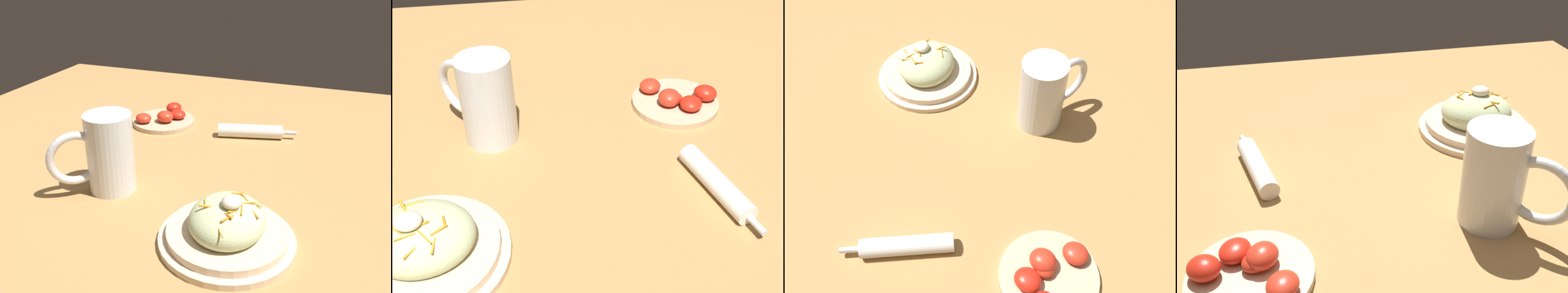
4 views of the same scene
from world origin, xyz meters
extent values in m
plane|color=#B2844C|center=(0.00, 0.00, 0.00)|extent=(1.43, 1.43, 0.00)
cylinder|color=beige|center=(-0.24, -0.23, 0.01)|extent=(0.23, 0.23, 0.01)
cylinder|color=beige|center=(-0.24, -0.23, 0.02)|extent=(0.21, 0.21, 0.01)
ellipsoid|color=beige|center=(-0.24, -0.23, 0.05)|extent=(0.14, 0.13, 0.07)
cylinder|color=orange|center=(-0.21, -0.25, 0.08)|extent=(0.02, 0.02, 0.00)
cylinder|color=orange|center=(-0.27, -0.24, 0.08)|extent=(0.02, 0.02, 0.01)
cylinder|color=orange|center=(-0.25, -0.25, 0.08)|extent=(0.03, 0.01, 0.00)
cylinder|color=orange|center=(-0.24, -0.24, 0.08)|extent=(0.02, 0.01, 0.00)
cylinder|color=orange|center=(-0.23, -0.26, 0.08)|extent=(0.02, 0.02, 0.01)
cylinder|color=orange|center=(-0.28, -0.24, 0.08)|extent=(0.01, 0.02, 0.00)
cylinder|color=orange|center=(-0.21, -0.23, 0.08)|extent=(0.01, 0.02, 0.00)
cylinder|color=orange|center=(-0.25, -0.27, 0.07)|extent=(0.02, 0.02, 0.01)
cylinder|color=orange|center=(-0.30, -0.23, 0.07)|extent=(0.03, 0.02, 0.01)
cylinder|color=orange|center=(-0.26, -0.20, 0.08)|extent=(0.02, 0.03, 0.01)
cylinder|color=orange|center=(-0.28, -0.24, 0.08)|extent=(0.02, 0.02, 0.00)
cylinder|color=orange|center=(-0.22, -0.27, 0.07)|extent=(0.01, 0.02, 0.01)
cylinder|color=orange|center=(-0.25, -0.19, 0.08)|extent=(0.02, 0.01, 0.00)
ellipsoid|color=#EFEACC|center=(-0.25, -0.24, 0.09)|extent=(0.04, 0.03, 0.02)
cylinder|color=white|center=(-0.15, 0.05, 0.08)|extent=(0.10, 0.10, 0.16)
cylinder|color=gold|center=(-0.15, 0.05, 0.05)|extent=(0.09, 0.09, 0.09)
cylinder|color=white|center=(-0.15, 0.05, 0.10)|extent=(0.09, 0.09, 0.01)
torus|color=white|center=(-0.20, 0.10, 0.08)|extent=(0.09, 0.09, 0.11)
cylinder|color=white|center=(0.20, -0.16, 0.02)|extent=(0.07, 0.17, 0.03)
cylinder|color=silver|center=(0.23, -0.26, 0.02)|extent=(0.02, 0.04, 0.01)
cylinder|color=#D1B28E|center=(0.22, 0.10, 0.01)|extent=(0.17, 0.17, 0.01)
ellipsoid|color=red|center=(0.24, 0.06, 0.02)|extent=(0.06, 0.06, 0.02)
ellipsoid|color=red|center=(0.27, 0.09, 0.03)|extent=(0.06, 0.06, 0.03)
ellipsoid|color=red|center=(0.20, 0.08, 0.03)|extent=(0.06, 0.06, 0.03)
ellipsoid|color=red|center=(0.17, 0.14, 0.03)|extent=(0.06, 0.06, 0.03)
ellipsoid|color=red|center=(0.21, 0.09, 0.02)|extent=(0.05, 0.05, 0.02)
camera|label=1|loc=(-0.82, -0.38, 0.46)|focal=39.47mm
camera|label=2|loc=(-0.09, -0.69, 0.54)|focal=44.51mm
camera|label=3|loc=(0.57, 0.03, 0.79)|focal=43.64mm
camera|label=4|loc=(0.15, 0.57, 0.49)|focal=43.42mm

